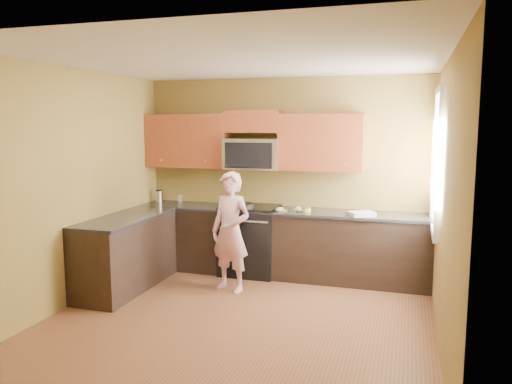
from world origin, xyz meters
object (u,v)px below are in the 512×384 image
at_px(butter_tub, 306,212).
at_px(travel_mug, 159,202).
at_px(stove, 250,240).
at_px(woman, 231,232).
at_px(frying_pan, 244,208).
at_px(microwave, 253,169).

relative_size(butter_tub, travel_mug, 0.63).
xyz_separation_m(stove, woman, (-0.01, -0.75, 0.27)).
xyz_separation_m(stove, travel_mug, (-1.45, 0.12, 0.45)).
distance_m(stove, travel_mug, 1.52).
bearing_deg(travel_mug, frying_pan, -11.46).
distance_m(woman, frying_pan, 0.62).
relative_size(microwave, butter_tub, 6.52).
height_order(stove, butter_tub, butter_tub).
bearing_deg(stove, microwave, 90.00).
bearing_deg(butter_tub, microwave, 166.14).
relative_size(stove, frying_pan, 1.88).
xyz_separation_m(butter_tub, travel_mug, (-2.25, 0.19, 0.00)).
bearing_deg(microwave, woman, -90.82).
bearing_deg(butter_tub, stove, 174.81).
height_order(frying_pan, butter_tub, frying_pan).
bearing_deg(microwave, stove, -90.00).
distance_m(butter_tub, travel_mug, 2.26).
distance_m(frying_pan, butter_tub, 0.84).
distance_m(microwave, butter_tub, 0.98).
height_order(stove, frying_pan, frying_pan).
xyz_separation_m(stove, frying_pan, (-0.03, -0.17, 0.47)).
distance_m(stove, microwave, 0.98).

